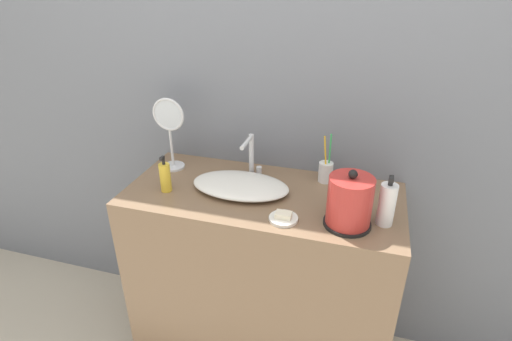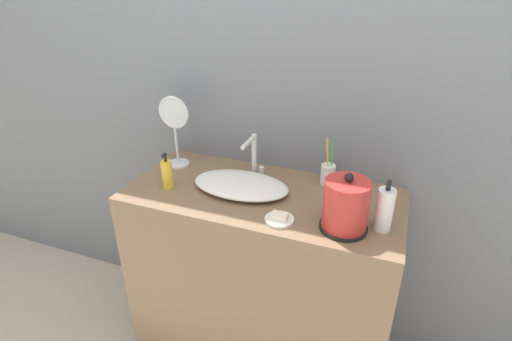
{
  "view_description": "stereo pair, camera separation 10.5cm",
  "coord_description": "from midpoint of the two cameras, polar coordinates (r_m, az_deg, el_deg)",
  "views": [
    {
      "loc": [
        0.37,
        -1.11,
        1.73
      ],
      "look_at": [
        -0.03,
        0.26,
        1.01
      ],
      "focal_mm": 28.0,
      "sensor_mm": 36.0,
      "label": 1
    },
    {
      "loc": [
        0.47,
        -1.07,
        1.73
      ],
      "look_at": [
        -0.03,
        0.26,
        1.01
      ],
      "focal_mm": 28.0,
      "sensor_mm": 36.0,
      "label": 2
    }
  ],
  "objects": [
    {
      "name": "wall_back",
      "position": [
        1.73,
        1.78,
        12.59
      ],
      "size": [
        6.0,
        0.04,
        2.6
      ],
      "color": "slate",
      "rests_on": "ground_plane"
    },
    {
      "name": "vanity_counter",
      "position": [
        1.9,
        -0.8,
        -15.15
      ],
      "size": [
        1.13,
        0.51,
        0.91
      ],
      "color": "brown",
      "rests_on": "ground_plane"
    },
    {
      "name": "sink_basin",
      "position": [
        1.65,
        -4.07,
        -2.16
      ],
      "size": [
        0.41,
        0.24,
        0.05
      ],
      "color": "silver",
      "rests_on": "vanity_counter"
    },
    {
      "name": "faucet",
      "position": [
        1.72,
        -2.43,
        2.37
      ],
      "size": [
        0.06,
        0.14,
        0.19
      ],
      "color": "silver",
      "rests_on": "vanity_counter"
    },
    {
      "name": "electric_kettle",
      "position": [
        1.42,
        11.14,
        -4.68
      ],
      "size": [
        0.17,
        0.17,
        0.22
      ],
      "color": "black",
      "rests_on": "vanity_counter"
    },
    {
      "name": "toothbrush_cup",
      "position": [
        1.72,
        8.2,
        -0.13
      ],
      "size": [
        0.06,
        0.06,
        0.22
      ],
      "color": "silver",
      "rests_on": "vanity_counter"
    },
    {
      "name": "lotion_bottle",
      "position": [
        1.46,
        16.25,
        -4.69
      ],
      "size": [
        0.06,
        0.06,
        0.19
      ],
      "color": "white",
      "rests_on": "vanity_counter"
    },
    {
      "name": "shampoo_bottle",
      "position": [
        1.68,
        -14.61,
        -0.93
      ],
      "size": [
        0.04,
        0.04,
        0.16
      ],
      "color": "gold",
      "rests_on": "vanity_counter"
    },
    {
      "name": "soap_dish",
      "position": [
        1.46,
        1.88,
        -6.8
      ],
      "size": [
        0.11,
        0.11,
        0.03
      ],
      "color": "silver",
      "rests_on": "vanity_counter"
    },
    {
      "name": "vanity_mirror",
      "position": [
        1.82,
        -13.87,
        5.78
      ],
      "size": [
        0.15,
        0.1,
        0.33
      ],
      "color": "silver",
      "rests_on": "vanity_counter"
    }
  ]
}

